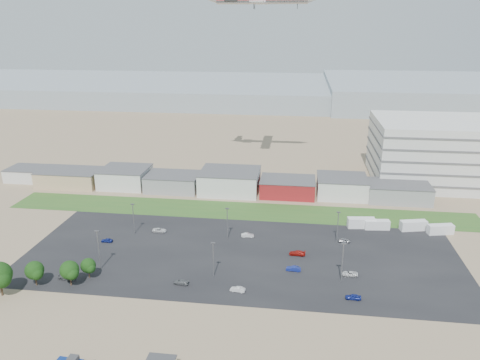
% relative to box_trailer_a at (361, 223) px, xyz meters
% --- Properties ---
extents(ground, '(700.00, 700.00, 0.00)m').
position_rel_box_trailer_a_xyz_m(ground, '(-40.07, -43.23, -1.59)').
color(ground, '#846C54').
rests_on(ground, ground).
extents(parking_lot, '(120.00, 50.00, 0.01)m').
position_rel_box_trailer_a_xyz_m(parking_lot, '(-35.07, -23.23, -1.58)').
color(parking_lot, black).
rests_on(parking_lot, ground).
extents(grass_strip, '(160.00, 16.00, 0.02)m').
position_rel_box_trailer_a_xyz_m(grass_strip, '(-40.07, 8.77, -1.58)').
color(grass_strip, '#2C5A21').
rests_on(grass_strip, ground).
extents(hills_backdrop, '(700.00, 200.00, 9.00)m').
position_rel_box_trailer_a_xyz_m(hills_backdrop, '(-0.07, 271.77, 2.91)').
color(hills_backdrop, gray).
rests_on(hills_backdrop, ground).
extents(building_row, '(170.00, 20.00, 8.00)m').
position_rel_box_trailer_a_xyz_m(building_row, '(-57.07, 27.77, 2.41)').
color(building_row, silver).
rests_on(building_row, ground).
extents(parking_garage, '(80.00, 40.00, 25.00)m').
position_rel_box_trailer_a_xyz_m(parking_garage, '(49.93, 51.77, 10.91)').
color(parking_garage, silver).
rests_on(parking_garage, ground).
extents(box_trailer_a, '(8.72, 3.69, 3.17)m').
position_rel_box_trailer_a_xyz_m(box_trailer_a, '(0.00, 0.00, 0.00)').
color(box_trailer_a, silver).
rests_on(box_trailer_a, ground).
extents(box_trailer_b, '(7.91, 3.20, 2.89)m').
position_rel_box_trailer_a_xyz_m(box_trailer_b, '(4.76, -0.55, -0.14)').
color(box_trailer_b, silver).
rests_on(box_trailer_b, ground).
extents(box_trailer_c, '(8.53, 4.38, 3.06)m').
position_rel_box_trailer_a_xyz_m(box_trailer_c, '(15.89, 0.18, -0.05)').
color(box_trailer_c, silver).
rests_on(box_trailer_c, ground).
extents(box_trailer_d, '(8.19, 4.11, 2.94)m').
position_rel_box_trailer_a_xyz_m(box_trailer_d, '(23.49, -1.59, -0.12)').
color(box_trailer_d, silver).
rests_on(box_trailer_d, ground).
extents(tree_mid, '(4.83, 4.83, 7.25)m').
position_rel_box_trailer_a_xyz_m(tree_mid, '(-82.86, -45.74, 2.04)').
color(tree_mid, black).
rests_on(tree_mid, ground).
extents(tree_right, '(4.93, 4.93, 7.40)m').
position_rel_box_trailer_a_xyz_m(tree_right, '(-74.38, -44.66, 2.12)').
color(tree_right, black).
rests_on(tree_right, ground).
extents(tree_near, '(4.03, 4.03, 6.05)m').
position_rel_box_trailer_a_xyz_m(tree_near, '(-71.53, -40.64, 1.44)').
color(tree_near, black).
rests_on(tree_near, ground).
extents(lightpole_front_l, '(1.29, 0.54, 10.93)m').
position_rel_box_trailer_a_xyz_m(lightpole_front_l, '(-70.54, -36.03, 3.88)').
color(lightpole_front_l, slate).
rests_on(lightpole_front_l, ground).
extents(lightpole_front_m, '(1.11, 0.46, 9.43)m').
position_rel_box_trailer_a_xyz_m(lightpole_front_m, '(-40.51, -35.74, 3.13)').
color(lightpole_front_m, slate).
rests_on(lightpole_front_m, ground).
extents(lightpole_front_r, '(1.25, 0.52, 10.61)m').
position_rel_box_trailer_a_xyz_m(lightpole_front_r, '(-8.56, -34.25, 3.72)').
color(lightpole_front_r, slate).
rests_on(lightpole_front_r, ground).
extents(lightpole_back_l, '(1.14, 0.47, 9.68)m').
position_rel_box_trailer_a_xyz_m(lightpole_back_l, '(-69.26, -13.71, 3.26)').
color(lightpole_back_l, slate).
rests_on(lightpole_back_l, ground).
extents(lightpole_back_m, '(1.16, 0.48, 9.83)m').
position_rel_box_trailer_a_xyz_m(lightpole_back_m, '(-40.47, -13.73, 3.33)').
color(lightpole_back_m, slate).
rests_on(lightpole_back_m, ground).
extents(lightpole_back_r, '(1.12, 0.47, 9.56)m').
position_rel_box_trailer_a_xyz_m(lightpole_back_r, '(-8.24, -11.65, 3.20)').
color(lightpole_back_r, slate).
rests_on(lightpole_back_r, ground).
extents(parked_car_0, '(4.10, 1.90, 1.14)m').
position_rel_box_trailer_a_xyz_m(parked_car_0, '(-6.18, -30.99, -1.02)').
color(parked_car_0, silver).
rests_on(parked_car_0, ground).
extents(parked_car_1, '(3.95, 1.63, 1.27)m').
position_rel_box_trailer_a_xyz_m(parked_car_1, '(-20.44, -30.33, -0.95)').
color(parked_car_1, navy).
rests_on(parked_car_1, ground).
extents(parked_car_2, '(3.69, 1.59, 1.24)m').
position_rel_box_trailer_a_xyz_m(parked_car_2, '(-6.33, -41.81, -0.96)').
color(parked_car_2, navy).
rests_on(parked_car_2, ground).
extents(parked_car_3, '(4.00, 2.00, 1.11)m').
position_rel_box_trailer_a_xyz_m(parked_car_3, '(-47.76, -40.64, -1.03)').
color(parked_car_3, '#595B5E').
rests_on(parked_car_3, ground).
extents(parked_car_5, '(3.36, 1.40, 1.14)m').
position_rel_box_trailer_a_xyz_m(parked_car_5, '(-75.27, -20.56, -1.02)').
color(parked_car_5, navy).
rests_on(parked_car_5, ground).
extents(parked_car_8, '(3.48, 1.49, 1.17)m').
position_rel_box_trailer_a_xyz_m(parked_car_8, '(-5.97, -11.56, -1.00)').
color(parked_car_8, '#A5A5AA').
rests_on(parked_car_8, ground).
extents(parked_car_9, '(4.37, 2.19, 1.19)m').
position_rel_box_trailer_a_xyz_m(parked_car_9, '(-62.00, -11.73, -0.99)').
color(parked_car_9, silver).
rests_on(parked_car_9, ground).
extents(parked_car_10, '(4.61, 2.35, 1.28)m').
position_rel_box_trailer_a_xyz_m(parked_car_10, '(-76.74, -42.12, -0.94)').
color(parked_car_10, '#595B5E').
rests_on(parked_car_10, ground).
extents(parked_car_11, '(3.87, 1.80, 1.23)m').
position_rel_box_trailer_a_xyz_m(parked_car_11, '(-34.61, -11.76, -0.97)').
color(parked_car_11, silver).
rests_on(parked_car_11, ground).
extents(parked_car_12, '(4.60, 2.10, 1.31)m').
position_rel_box_trailer_a_xyz_m(parked_car_12, '(-19.60, -21.49, -0.93)').
color(parked_car_12, maroon).
rests_on(parked_car_12, ground).
extents(parked_car_13, '(3.78, 1.72, 1.20)m').
position_rel_box_trailer_a_xyz_m(parked_car_13, '(-33.46, -42.09, -0.98)').
color(parked_car_13, silver).
rests_on(parked_car_13, ground).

